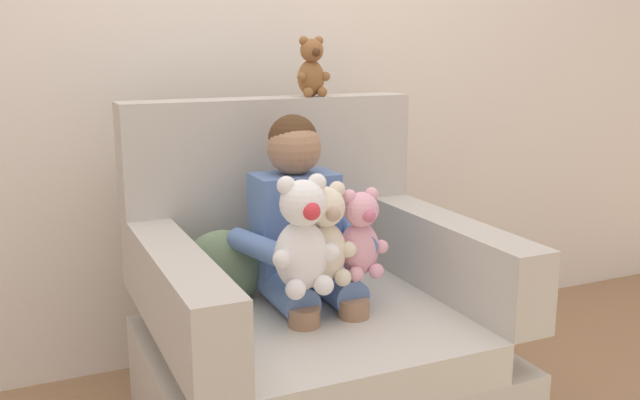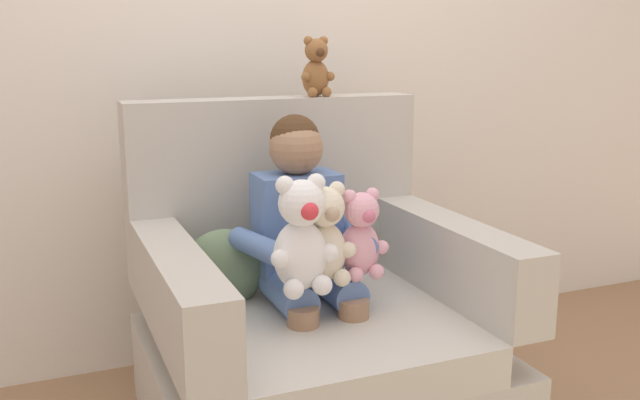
% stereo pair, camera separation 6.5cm
% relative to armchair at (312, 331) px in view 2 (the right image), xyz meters
% --- Properties ---
extents(back_wall, '(6.00, 0.10, 2.60)m').
position_rel_armchair_xyz_m(back_wall, '(0.00, 0.71, 0.97)').
color(back_wall, silver).
rests_on(back_wall, ground).
extents(armchair, '(1.02, 0.94, 1.04)m').
position_rel_armchair_xyz_m(armchair, '(0.00, 0.00, 0.00)').
color(armchair, '#BCB7AD').
rests_on(armchair, ground).
extents(seated_child, '(0.45, 0.39, 0.82)m').
position_rel_armchair_xyz_m(seated_child, '(-0.02, 0.03, 0.31)').
color(seated_child, '#597AB7').
rests_on(seated_child, armchair).
extents(plush_cream, '(0.18, 0.15, 0.30)m').
position_rel_armchair_xyz_m(plush_cream, '(-0.02, -0.14, 0.35)').
color(plush_cream, silver).
rests_on(plush_cream, armchair).
extents(plush_white, '(0.20, 0.16, 0.34)m').
position_rel_armchair_xyz_m(plush_white, '(-0.10, -0.18, 0.36)').
color(plush_white, white).
rests_on(plush_white, armchair).
extents(plush_pink, '(0.16, 0.13, 0.27)m').
position_rel_armchair_xyz_m(plush_pink, '(0.11, -0.12, 0.33)').
color(plush_pink, '#EAA8BC').
rests_on(plush_pink, armchair).
extents(plush_brown_on_backrest, '(0.12, 0.10, 0.21)m').
position_rel_armchair_xyz_m(plush_brown_on_backrest, '(0.15, 0.34, 0.81)').
color(plush_brown_on_backrest, brown).
rests_on(plush_brown_on_backrest, armchair).
extents(throw_pillow, '(0.27, 0.16, 0.26)m').
position_rel_armchair_xyz_m(throw_pillow, '(-0.25, 0.12, 0.20)').
color(throw_pillow, slate).
rests_on(throw_pillow, armchair).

